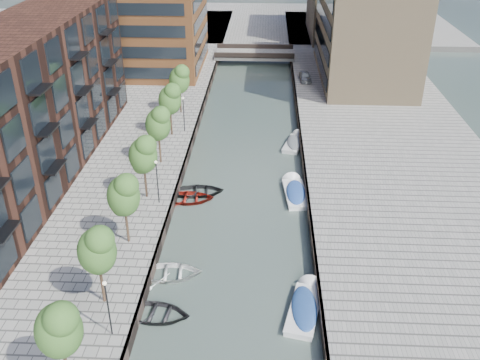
# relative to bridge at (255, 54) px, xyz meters

# --- Properties ---
(water) EXTENTS (300.00, 300.00, 0.00)m
(water) POSITION_rel_bridge_xyz_m (0.00, -32.00, -1.39)
(water) COLOR #38473F
(water) RESTS_ON ground
(quay_right) EXTENTS (20.00, 140.00, 1.00)m
(quay_right) POSITION_rel_bridge_xyz_m (16.00, -32.00, -0.89)
(quay_right) COLOR gray
(quay_right) RESTS_ON ground
(quay_wall_left) EXTENTS (0.25, 140.00, 1.00)m
(quay_wall_left) POSITION_rel_bridge_xyz_m (-6.10, -32.00, -0.89)
(quay_wall_left) COLOR #332823
(quay_wall_left) RESTS_ON ground
(quay_wall_right) EXTENTS (0.25, 140.00, 1.00)m
(quay_wall_right) POSITION_rel_bridge_xyz_m (6.10, -32.00, -0.89)
(quay_wall_right) COLOR #332823
(quay_wall_right) RESTS_ON ground
(far_closure) EXTENTS (80.00, 40.00, 1.00)m
(far_closure) POSITION_rel_bridge_xyz_m (0.00, 28.00, -0.89)
(far_closure) COLOR gray
(far_closure) RESTS_ON ground
(apartment_block) EXTENTS (8.00, 38.00, 14.00)m
(apartment_block) POSITION_rel_bridge_xyz_m (-20.00, -42.00, 6.61)
(apartment_block) COLOR black
(apartment_block) RESTS_ON quay_left
(tan_block_near) EXTENTS (12.00, 25.00, 14.00)m
(tan_block_near) POSITION_rel_bridge_xyz_m (16.00, -10.00, 6.61)
(tan_block_near) COLOR #977F5C
(tan_block_near) RESTS_ON quay_right
(bridge) EXTENTS (13.00, 6.00, 1.30)m
(bridge) POSITION_rel_bridge_xyz_m (0.00, 0.00, 0.00)
(bridge) COLOR gray
(bridge) RESTS_ON ground
(tree_0) EXTENTS (2.50, 2.50, 5.95)m
(tree_0) POSITION_rel_bridge_xyz_m (-8.50, -68.00, 3.92)
(tree_0) COLOR #382619
(tree_0) RESTS_ON quay_left
(tree_1) EXTENTS (2.50, 2.50, 5.95)m
(tree_1) POSITION_rel_bridge_xyz_m (-8.50, -61.00, 3.92)
(tree_1) COLOR #382619
(tree_1) RESTS_ON quay_left
(tree_2) EXTENTS (2.50, 2.50, 5.95)m
(tree_2) POSITION_rel_bridge_xyz_m (-8.50, -54.00, 3.92)
(tree_2) COLOR #382619
(tree_2) RESTS_ON quay_left
(tree_3) EXTENTS (2.50, 2.50, 5.95)m
(tree_3) POSITION_rel_bridge_xyz_m (-8.50, -47.00, 3.92)
(tree_3) COLOR #382619
(tree_3) RESTS_ON quay_left
(tree_4) EXTENTS (2.50, 2.50, 5.95)m
(tree_4) POSITION_rel_bridge_xyz_m (-8.50, -40.00, 3.92)
(tree_4) COLOR #382619
(tree_4) RESTS_ON quay_left
(tree_5) EXTENTS (2.50, 2.50, 5.95)m
(tree_5) POSITION_rel_bridge_xyz_m (-8.50, -33.00, 3.92)
(tree_5) COLOR #382619
(tree_5) RESTS_ON quay_left
(tree_6) EXTENTS (2.50, 2.50, 5.95)m
(tree_6) POSITION_rel_bridge_xyz_m (-8.50, -26.00, 3.92)
(tree_6) COLOR #382619
(tree_6) RESTS_ON quay_left
(lamp_0) EXTENTS (0.24, 0.24, 4.12)m
(lamp_0) POSITION_rel_bridge_xyz_m (-7.20, -64.00, 2.12)
(lamp_0) COLOR black
(lamp_0) RESTS_ON quay_left
(lamp_1) EXTENTS (0.24, 0.24, 4.12)m
(lamp_1) POSITION_rel_bridge_xyz_m (-7.20, -48.00, 2.12)
(lamp_1) COLOR black
(lamp_1) RESTS_ON quay_left
(lamp_2) EXTENTS (0.24, 0.24, 4.12)m
(lamp_2) POSITION_rel_bridge_xyz_m (-7.20, -32.00, 2.12)
(lamp_2) COLOR black
(lamp_2) RESTS_ON quay_left
(sloop_1) EXTENTS (5.05, 3.83, 0.98)m
(sloop_1) POSITION_rel_bridge_xyz_m (-5.01, -61.29, -1.39)
(sloop_1) COLOR black
(sloop_1) RESTS_ON ground
(sloop_2) EXTENTS (5.05, 3.75, 1.00)m
(sloop_2) POSITION_rel_bridge_xyz_m (-4.92, -45.90, -1.39)
(sloop_2) COLOR maroon
(sloop_2) RESTS_ON ground
(sloop_3) EXTENTS (5.26, 4.01, 1.02)m
(sloop_3) POSITION_rel_bridge_xyz_m (-4.81, -56.96, -1.39)
(sloop_3) COLOR white
(sloop_3) RESTS_ON ground
(sloop_4) EXTENTS (5.23, 4.05, 1.00)m
(sloop_4) POSITION_rel_bridge_xyz_m (-4.09, -44.60, -1.39)
(sloop_4) COLOR black
(sloop_4) RESTS_ON ground
(motorboat_0) EXTENTS (3.05, 5.81, 1.84)m
(motorboat_0) POSITION_rel_bridge_xyz_m (5.11, -59.97, -1.17)
(motorboat_0) COLOR white
(motorboat_0) RESTS_ON ground
(motorboat_3) EXTENTS (2.47, 5.79, 1.88)m
(motorboat_3) POSITION_rel_bridge_xyz_m (5.00, -44.14, -1.16)
(motorboat_3) COLOR white
(motorboat_3) RESTS_ON ground
(motorboat_4) EXTENTS (2.99, 5.36, 1.69)m
(motorboat_4) POSITION_rel_bridge_xyz_m (5.47, -32.80, -1.18)
(motorboat_4) COLOR silver
(motorboat_4) RESTS_ON ground
(car) EXTENTS (1.82, 3.91, 1.30)m
(car) POSITION_rel_bridge_xyz_m (7.68, -12.70, 0.26)
(car) COLOR #A8ACAD
(car) RESTS_ON quay_right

